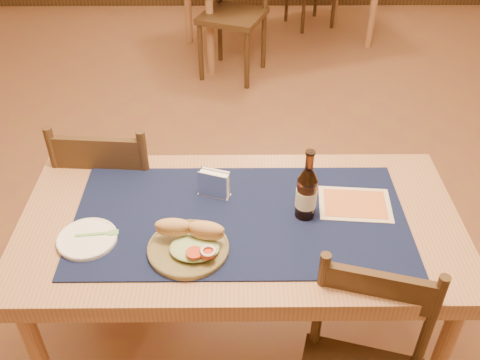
{
  "coord_description": "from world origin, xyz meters",
  "views": [
    {
      "loc": [
        -0.01,
        -2.24,
        2.05
      ],
      "look_at": [
        0.0,
        -0.7,
        0.85
      ],
      "focal_mm": 40.0,
      "sensor_mm": 36.0,
      "label": 1
    }
  ],
  "objects_px": {
    "main_table": "(240,235)",
    "sandwich_plate": "(190,244)",
    "chair_main_far": "(119,194)",
    "napkin_holder": "(214,184)",
    "beer_bottle": "(306,193)"
  },
  "relations": [
    {
      "from": "main_table",
      "to": "sandwich_plate",
      "type": "relative_size",
      "value": 5.79
    },
    {
      "from": "chair_main_far",
      "to": "napkin_holder",
      "type": "bearing_deg",
      "value": -36.19
    },
    {
      "from": "sandwich_plate",
      "to": "chair_main_far",
      "type": "bearing_deg",
      "value": 121.67
    },
    {
      "from": "chair_main_far",
      "to": "napkin_holder",
      "type": "xyz_separation_m",
      "value": [
        0.46,
        -0.34,
        0.32
      ]
    },
    {
      "from": "chair_main_far",
      "to": "sandwich_plate",
      "type": "distance_m",
      "value": 0.8
    },
    {
      "from": "napkin_holder",
      "to": "beer_bottle",
      "type": "bearing_deg",
      "value": -19.53
    },
    {
      "from": "main_table",
      "to": "sandwich_plate",
      "type": "distance_m",
      "value": 0.26
    },
    {
      "from": "chair_main_far",
      "to": "beer_bottle",
      "type": "bearing_deg",
      "value": -29.84
    },
    {
      "from": "napkin_holder",
      "to": "chair_main_far",
      "type": "bearing_deg",
      "value": 143.81
    },
    {
      "from": "main_table",
      "to": "beer_bottle",
      "type": "bearing_deg",
      "value": 3.1
    },
    {
      "from": "chair_main_far",
      "to": "sandwich_plate",
      "type": "relative_size",
      "value": 3.37
    },
    {
      "from": "main_table",
      "to": "napkin_holder",
      "type": "relative_size",
      "value": 12.26
    },
    {
      "from": "main_table",
      "to": "sandwich_plate",
      "type": "height_order",
      "value": "sandwich_plate"
    },
    {
      "from": "chair_main_far",
      "to": "beer_bottle",
      "type": "xyz_separation_m",
      "value": [
        0.79,
        -0.45,
        0.38
      ]
    },
    {
      "from": "main_table",
      "to": "sandwich_plate",
      "type": "bearing_deg",
      "value": -136.28
    }
  ]
}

